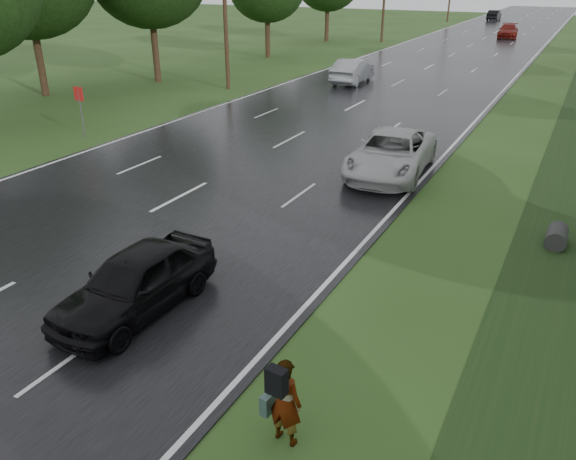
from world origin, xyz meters
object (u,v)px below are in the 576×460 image
Objects in this scene: pedestrian at (284,400)px; road_sign at (80,102)px; white_pickup at (391,153)px; silver_sedan at (353,71)px; dark_sedan at (136,281)px.

road_sign is at bearing -29.90° from pedestrian.
pedestrian is 0.29× the size of white_pickup.
pedestrian is 13.71m from white_pickup.
silver_sedan is at bearing 111.45° from white_pickup.
pedestrian reaches higher than white_pickup.
silver_sedan is at bearing -64.67° from pedestrian.
road_sign is at bearing -178.13° from white_pickup.
pedestrian is at bearing -20.50° from dark_sedan.
road_sign is at bearing 69.85° from silver_sedan.
pedestrian reaches higher than dark_sedan.
silver_sedan reaches higher than pedestrian.
dark_sedan is at bearing 99.43° from silver_sedan.
dark_sedan is (-2.00, -11.59, -0.06)m from white_pickup.
dark_sedan is at bearing -104.41° from white_pickup.
silver_sedan reaches higher than white_pickup.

